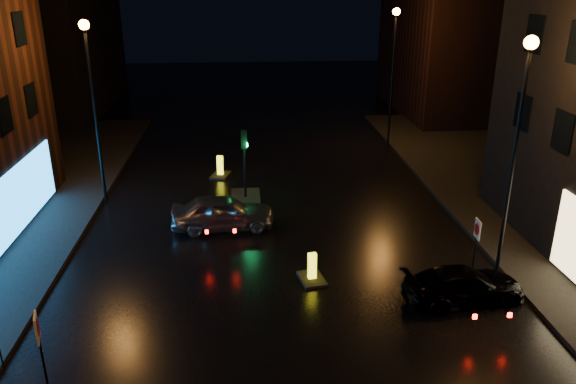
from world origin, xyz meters
name	(u,v)px	position (x,y,z in m)	size (l,w,h in m)	color
building_far_left	(47,19)	(-16.00, 35.00, 7.00)	(8.00, 16.00, 14.00)	black
building_far_right	(453,33)	(15.00, 32.00, 6.00)	(8.00, 14.00, 12.00)	black
street_lamp_lfar	(92,86)	(-7.80, 14.00, 5.56)	(0.44, 0.44, 8.37)	black
street_lamp_rnear	(519,124)	(7.80, 6.00, 5.56)	(0.44, 0.44, 8.37)	black
street_lamp_rfar	(394,57)	(7.80, 22.00, 5.56)	(0.44, 0.44, 8.37)	black
traffic_signal	(245,189)	(-1.20, 14.00, 0.50)	(1.40, 2.40, 3.45)	black
silver_hatchback	(223,212)	(-2.18, 10.73, 0.73)	(1.73, 4.31, 1.47)	#999BA0
dark_sedan	(464,285)	(5.86, 4.29, 0.59)	(1.64, 4.05, 1.17)	black
bollard_near	(312,274)	(1.05, 6.04, 0.23)	(1.02, 1.34, 1.06)	black
bollard_far	(220,172)	(-2.51, 17.43, 0.25)	(1.17, 1.47, 1.13)	black
road_sign_left	(38,334)	(-6.50, 1.03, 1.70)	(0.20, 0.54, 2.26)	black
road_sign_right	(477,234)	(6.89, 6.04, 1.59)	(0.08, 0.51, 2.12)	black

